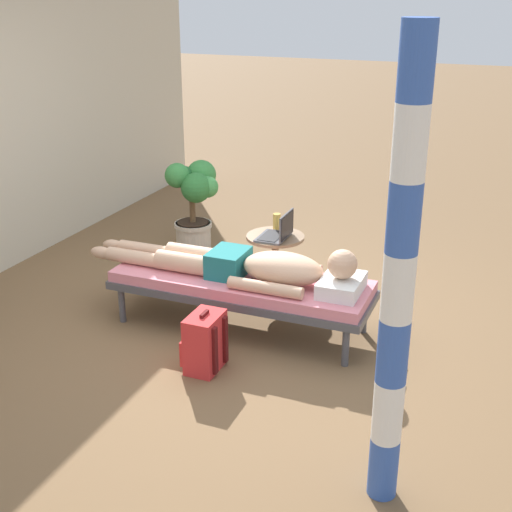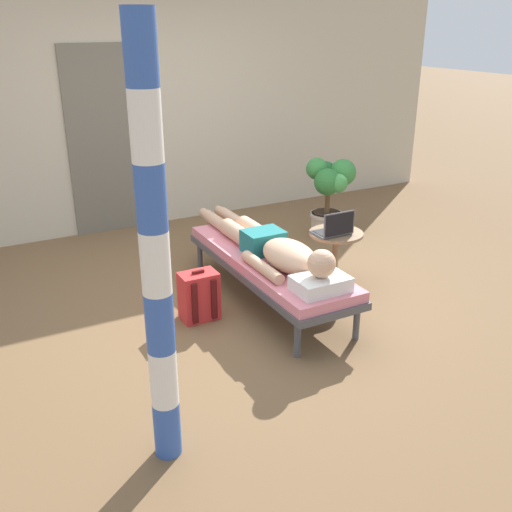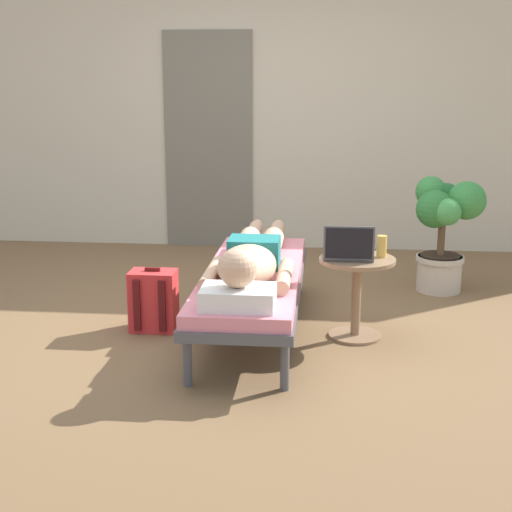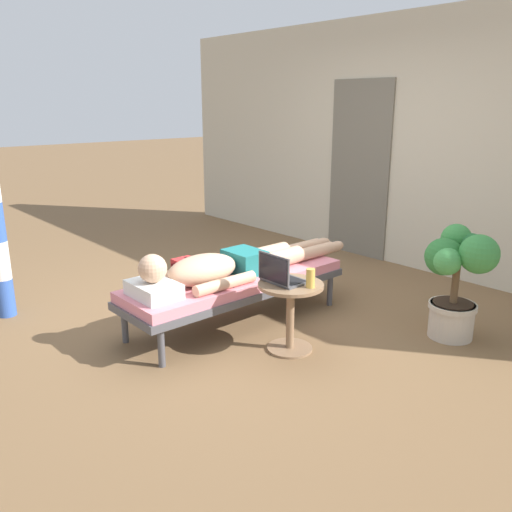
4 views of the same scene
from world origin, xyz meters
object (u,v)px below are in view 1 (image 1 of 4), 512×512
(laptop, at_px, (279,232))
(porch_post, at_px, (398,287))
(backpack, at_px, (205,343))
(potted_plant, at_px, (194,198))
(side_table, at_px, (275,255))
(lounge_chair, at_px, (241,285))
(person_reclining, at_px, (252,266))
(drink_glass, at_px, (277,222))

(laptop, xyz_separation_m, porch_post, (-2.04, -1.32, 0.58))
(backpack, relative_size, potted_plant, 0.48)
(side_table, bearing_deg, laptop, -139.48)
(lounge_chair, bearing_deg, side_table, -2.21)
(backpack, bearing_deg, laptop, -2.94)
(lounge_chair, bearing_deg, backpack, -178.92)
(person_reclining, bearing_deg, laptop, 1.41)
(backpack, distance_m, potted_plant, 2.31)
(lounge_chair, bearing_deg, porch_post, -135.68)
(laptop, bearing_deg, porch_post, -147.03)
(lounge_chair, distance_m, side_table, 0.67)
(lounge_chair, bearing_deg, drink_glass, 1.31)
(person_reclining, relative_size, potted_plant, 2.46)
(lounge_chair, height_order, backpack, backpack)
(side_table, height_order, laptop, laptop)
(lounge_chair, distance_m, porch_post, 2.16)
(potted_plant, bearing_deg, laptop, -123.28)
(lounge_chair, height_order, drink_glass, drink_glass)
(drink_glass, distance_m, porch_post, 2.72)
(lounge_chair, bearing_deg, laptop, -7.25)
(laptop, height_order, backpack, laptop)
(lounge_chair, height_order, porch_post, porch_post)
(person_reclining, height_order, side_table, person_reclining)
(laptop, bearing_deg, lounge_chair, 172.75)
(drink_glass, bearing_deg, person_reclining, -172.29)
(drink_glass, bearing_deg, laptop, -155.54)
(potted_plant, height_order, porch_post, porch_post)
(drink_glass, bearing_deg, porch_post, -147.77)
(person_reclining, distance_m, side_table, 0.69)
(person_reclining, bearing_deg, backpack, 173.07)
(drink_glass, xyz_separation_m, potted_plant, (0.54, 1.05, -0.07))
(lounge_chair, xyz_separation_m, backpack, (-0.65, -0.01, -0.15))
(person_reclining, distance_m, drink_glass, 0.83)
(drink_glass, bearing_deg, side_table, -163.56)
(lounge_chair, distance_m, laptop, 0.65)
(backpack, height_order, porch_post, porch_post)
(lounge_chair, relative_size, person_reclining, 0.91)
(lounge_chair, xyz_separation_m, porch_post, (-1.43, -1.40, 0.82))
(backpack, xyz_separation_m, potted_plant, (2.01, 1.08, 0.33))
(side_table, height_order, drink_glass, drink_glass)
(laptop, height_order, porch_post, porch_post)
(porch_post, bearing_deg, backpack, 60.69)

